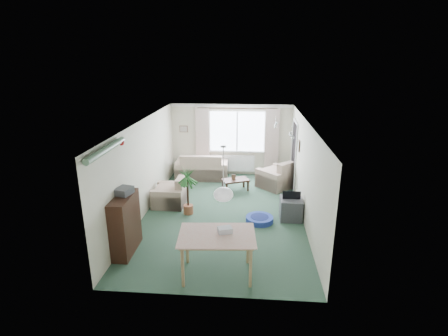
# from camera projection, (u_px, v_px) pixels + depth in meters

# --- Properties ---
(ground) EXTENTS (6.50, 6.50, 0.00)m
(ground) POSITION_uv_depth(u_px,v_px,m) (223.00, 214.00, 9.00)
(ground) COLOR #2C4A39
(window) EXTENTS (1.80, 0.03, 1.30)m
(window) POSITION_uv_depth(u_px,v_px,m) (237.00, 131.00, 11.60)
(window) COLOR white
(curtain_rod) EXTENTS (2.60, 0.03, 0.03)m
(curtain_rod) POSITION_uv_depth(u_px,v_px,m) (237.00, 108.00, 11.28)
(curtain_rod) COLOR black
(curtain_left) EXTENTS (0.45, 0.08, 2.00)m
(curtain_left) POSITION_uv_depth(u_px,v_px,m) (203.00, 138.00, 11.66)
(curtain_left) COLOR beige
(curtain_right) EXTENTS (0.45, 0.08, 2.00)m
(curtain_right) POSITION_uv_depth(u_px,v_px,m) (272.00, 139.00, 11.48)
(curtain_right) COLOR beige
(radiator) EXTENTS (1.20, 0.10, 0.55)m
(radiator) POSITION_uv_depth(u_px,v_px,m) (237.00, 163.00, 11.89)
(radiator) COLOR white
(doorway) EXTENTS (0.03, 0.95, 2.00)m
(doorway) POSITION_uv_depth(u_px,v_px,m) (294.00, 155.00, 10.63)
(doorway) COLOR black
(pendant_lamp) EXTENTS (0.36, 0.36, 0.36)m
(pendant_lamp) POSITION_uv_depth(u_px,v_px,m) (223.00, 194.00, 6.35)
(pendant_lamp) COLOR white
(tinsel_garland) EXTENTS (1.60, 1.60, 0.12)m
(tinsel_garland) POSITION_uv_depth(u_px,v_px,m) (106.00, 150.00, 6.27)
(tinsel_garland) COLOR #196626
(bauble_cluster_a) EXTENTS (0.20, 0.20, 0.20)m
(bauble_cluster_a) POSITION_uv_depth(u_px,v_px,m) (276.00, 123.00, 9.08)
(bauble_cluster_a) COLOR silver
(bauble_cluster_b) EXTENTS (0.20, 0.20, 0.20)m
(bauble_cluster_b) POSITION_uv_depth(u_px,v_px,m) (292.00, 133.00, 7.92)
(bauble_cluster_b) COLOR silver
(wall_picture_back) EXTENTS (0.28, 0.03, 0.22)m
(wall_picture_back) POSITION_uv_depth(u_px,v_px,m) (184.00, 129.00, 11.72)
(wall_picture_back) COLOR brown
(wall_picture_right) EXTENTS (0.03, 0.24, 0.30)m
(wall_picture_right) POSITION_uv_depth(u_px,v_px,m) (299.00, 146.00, 9.52)
(wall_picture_right) COLOR brown
(sofa) EXTENTS (1.74, 0.98, 0.85)m
(sofa) POSITION_uv_depth(u_px,v_px,m) (202.00, 166.00, 11.56)
(sofa) COLOR tan
(sofa) RESTS_ON ground
(armchair_corner) EXTENTS (1.32, 1.32, 0.86)m
(armchair_corner) POSITION_uv_depth(u_px,v_px,m) (276.00, 174.00, 10.74)
(armchair_corner) COLOR #C2B693
(armchair_corner) RESTS_ON ground
(armchair_left) EXTENTS (0.85, 0.89, 0.78)m
(armchair_left) POSITION_uv_depth(u_px,v_px,m) (169.00, 191.00, 9.46)
(armchair_left) COLOR beige
(armchair_left) RESTS_ON ground
(coffee_table) EXTENTS (0.90, 0.72, 0.35)m
(coffee_table) POSITION_uv_depth(u_px,v_px,m) (235.00, 185.00, 10.53)
(coffee_table) COLOR black
(coffee_table) RESTS_ON ground
(photo_frame) EXTENTS (0.12, 0.04, 0.16)m
(photo_frame) POSITION_uv_depth(u_px,v_px,m) (234.00, 177.00, 10.44)
(photo_frame) COLOR brown
(photo_frame) RESTS_ON coffee_table
(bookshelf) EXTENTS (0.34, 1.00, 1.22)m
(bookshelf) POSITION_uv_depth(u_px,v_px,m) (125.00, 224.00, 7.12)
(bookshelf) COLOR black
(bookshelf) RESTS_ON ground
(hifi_box) EXTENTS (0.35, 0.41, 0.14)m
(hifi_box) POSITION_uv_depth(u_px,v_px,m) (124.00, 191.00, 7.03)
(hifi_box) COLOR #3D3D42
(hifi_box) RESTS_ON bookshelf
(houseplant) EXTENTS (0.65, 0.65, 1.26)m
(houseplant) POSITION_uv_depth(u_px,v_px,m) (188.00, 191.00, 8.84)
(houseplant) COLOR #1C532C
(houseplant) RESTS_ON ground
(dining_table) EXTENTS (1.34, 0.95, 0.80)m
(dining_table) POSITION_uv_depth(u_px,v_px,m) (217.00, 255.00, 6.41)
(dining_table) COLOR #A47E59
(dining_table) RESTS_ON ground
(gift_box) EXTENTS (0.29, 0.25, 0.12)m
(gift_box) POSITION_uv_depth(u_px,v_px,m) (225.00, 230.00, 6.35)
(gift_box) COLOR silver
(gift_box) RESTS_ON dining_table
(tv_cube) EXTENTS (0.53, 0.59, 0.53)m
(tv_cube) POSITION_uv_depth(u_px,v_px,m) (291.00, 209.00, 8.68)
(tv_cube) COLOR #3C3C41
(tv_cube) RESTS_ON ground
(pet_bed) EXTENTS (0.73, 0.73, 0.13)m
(pet_bed) POSITION_uv_depth(u_px,v_px,m) (259.00, 219.00, 8.56)
(pet_bed) COLOR navy
(pet_bed) RESTS_ON ground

